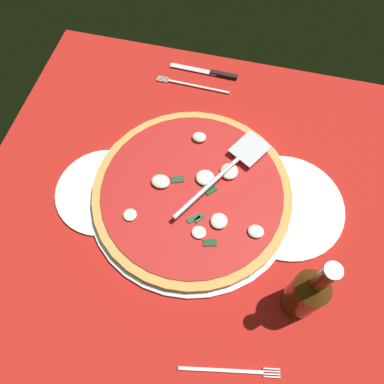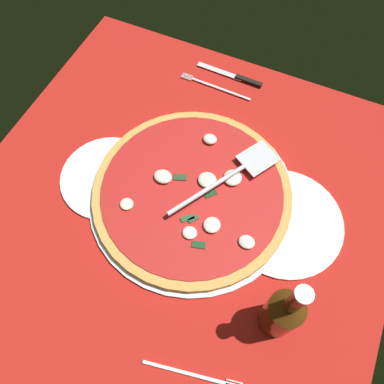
{
  "view_description": "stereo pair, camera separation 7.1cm",
  "coord_description": "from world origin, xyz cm",
  "px_view_note": "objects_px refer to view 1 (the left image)",
  "views": [
    {
      "loc": [
        10.62,
        -34.44,
        76.4
      ],
      "look_at": [
        1.57,
        2.82,
        2.12
      ],
      "focal_mm": 35.91,
      "sensor_mm": 36.0,
      "label": 1
    },
    {
      "loc": [
        17.37,
        -32.11,
        76.4
      ],
      "look_at": [
        1.57,
        2.82,
        2.12
      ],
      "focal_mm": 35.91,
      "sensor_mm": 36.0,
      "label": 2
    }
  ],
  "objects_px": {
    "pizza_server": "(226,170)",
    "dinner_plate_right": "(286,206)",
    "dinner_plate_left": "(104,191)",
    "beer_bottle": "(307,293)",
    "pizza": "(192,192)",
    "place_setting_far": "(202,79)"
  },
  "relations": [
    {
      "from": "pizza_server",
      "to": "dinner_plate_right",
      "type": "bearing_deg",
      "value": -73.06
    },
    {
      "from": "dinner_plate_left",
      "to": "pizza_server",
      "type": "distance_m",
      "value": 0.28
    },
    {
      "from": "dinner_plate_left",
      "to": "pizza_server",
      "type": "bearing_deg",
      "value": 20.39
    },
    {
      "from": "dinner_plate_left",
      "to": "dinner_plate_right",
      "type": "height_order",
      "value": "same"
    },
    {
      "from": "dinner_plate_right",
      "to": "beer_bottle",
      "type": "relative_size",
      "value": 1.12
    },
    {
      "from": "dinner_plate_left",
      "to": "pizza",
      "type": "height_order",
      "value": "pizza"
    },
    {
      "from": "place_setting_far",
      "to": "beer_bottle",
      "type": "distance_m",
      "value": 0.61
    },
    {
      "from": "dinner_plate_left",
      "to": "beer_bottle",
      "type": "relative_size",
      "value": 0.95
    },
    {
      "from": "dinner_plate_left",
      "to": "dinner_plate_right",
      "type": "distance_m",
      "value": 0.4
    },
    {
      "from": "pizza",
      "to": "dinner_plate_left",
      "type": "bearing_deg",
      "value": -169.06
    },
    {
      "from": "dinner_plate_left",
      "to": "place_setting_far",
      "type": "bearing_deg",
      "value": 70.02
    },
    {
      "from": "pizza",
      "to": "beer_bottle",
      "type": "relative_size",
      "value": 1.92
    },
    {
      "from": "dinner_plate_left",
      "to": "dinner_plate_right",
      "type": "bearing_deg",
      "value": 8.54
    },
    {
      "from": "dinner_plate_right",
      "to": "pizza_server",
      "type": "distance_m",
      "value": 0.15
    },
    {
      "from": "dinner_plate_left",
      "to": "place_setting_far",
      "type": "relative_size",
      "value": 1.05
    },
    {
      "from": "dinner_plate_left",
      "to": "pizza",
      "type": "relative_size",
      "value": 0.49
    },
    {
      "from": "dinner_plate_right",
      "to": "place_setting_far",
      "type": "height_order",
      "value": "place_setting_far"
    },
    {
      "from": "pizza_server",
      "to": "place_setting_far",
      "type": "distance_m",
      "value": 0.31
    },
    {
      "from": "dinner_plate_left",
      "to": "place_setting_far",
      "type": "xyz_separation_m",
      "value": [
        0.14,
        0.38,
        -0.0
      ]
    },
    {
      "from": "beer_bottle",
      "to": "place_setting_far",
      "type": "bearing_deg",
      "value": 120.84
    },
    {
      "from": "pizza",
      "to": "pizza_server",
      "type": "bearing_deg",
      "value": 42.89
    },
    {
      "from": "dinner_plate_left",
      "to": "pizza_server",
      "type": "height_order",
      "value": "pizza_server"
    }
  ]
}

